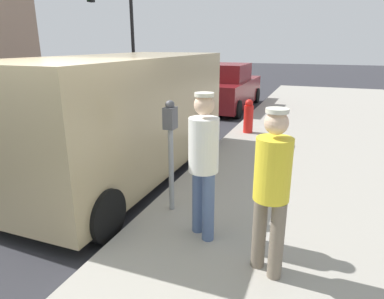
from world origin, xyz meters
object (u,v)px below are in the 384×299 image
pedestrian_in_yellow (272,184)px  parked_sedan_ahead (225,88)px  pedestrian_in_white (204,158)px  traffic_light_corner (116,18)px  parking_meter_near (171,137)px  fire_hydrant (248,117)px  parked_van (124,113)px

pedestrian_in_yellow → parked_sedan_ahead: bearing=108.1°
pedestrian_in_white → parked_sedan_ahead: pedestrian_in_white is taller
pedestrian_in_white → traffic_light_corner: 14.30m
pedestrian_in_white → parked_sedan_ahead: size_ratio=0.39×
parked_sedan_ahead → traffic_light_corner: 7.16m
parking_meter_near → parked_sedan_ahead: (-1.60, 8.42, -0.43)m
parking_meter_near → pedestrian_in_white: bearing=-37.7°
traffic_light_corner → fire_hydrant: size_ratio=6.05×
parked_van → parked_sedan_ahead: parked_van is taller
fire_hydrant → parked_sedan_ahead: bearing=113.8°
parked_sedan_ahead → pedestrian_in_yellow: bearing=-71.9°
pedestrian_in_white → parked_sedan_ahead: (-2.22, 8.90, -0.38)m
pedestrian_in_yellow → parked_sedan_ahead: (-3.04, 9.31, -0.35)m
parking_meter_near → traffic_light_corner: traffic_light_corner is taller
pedestrian_in_white → fire_hydrant: 5.11m
parking_meter_near → parked_van: 1.97m
pedestrian_in_yellow → fire_hydrant: bearing=103.8°
traffic_light_corner → parking_meter_near: bearing=-54.6°
parking_meter_near → traffic_light_corner: size_ratio=0.29×
traffic_light_corner → fire_hydrant: traffic_light_corner is taller
parked_sedan_ahead → fire_hydrant: size_ratio=5.12×
pedestrian_in_yellow → pedestrian_in_white: size_ratio=0.98×
parked_sedan_ahead → traffic_light_corner: traffic_light_corner is taller
parking_meter_near → pedestrian_in_yellow: 1.70m
parked_sedan_ahead → fire_hydrant: 4.21m
pedestrian_in_white → parked_sedan_ahead: 9.18m
traffic_light_corner → pedestrian_in_yellow: bearing=-52.1°
parking_meter_near → fire_hydrant: 4.61m
parked_van → parking_meter_near: bearing=-40.4°
pedestrian_in_white → fire_hydrant: pedestrian_in_white is taller
pedestrian_in_white → fire_hydrant: bearing=95.9°
parked_sedan_ahead → fire_hydrant: bearing=-66.2°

